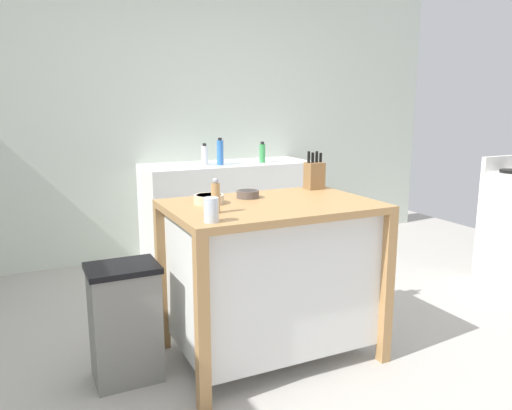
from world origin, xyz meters
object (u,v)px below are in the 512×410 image
at_px(kitchen_island, 271,271).
at_px(bowl_stoneware_deep, 248,194).
at_px(bowl_ceramic_small, 209,199).
at_px(drinking_cup, 211,210).
at_px(pepper_grinder, 216,197).
at_px(trash_bin, 125,322).
at_px(knife_block, 314,175).
at_px(sink_faucet, 223,150).
at_px(bottle_spray_cleaner, 262,153).
at_px(bottle_hand_soap, 205,155).
at_px(bottle_dish_soap, 220,152).

xyz_separation_m(kitchen_island, bowl_stoneware_deep, (-0.06, 0.19, 0.42)).
relative_size(bowl_ceramic_small, drinking_cup, 1.43).
distance_m(drinking_cup, pepper_grinder, 0.20).
xyz_separation_m(pepper_grinder, trash_bin, (-0.44, 0.21, -0.67)).
bearing_deg(knife_block, kitchen_island, -148.08).
bearing_deg(kitchen_island, bowl_ceramic_small, 158.69).
bearing_deg(sink_faucet, kitchen_island, -104.44).
bearing_deg(kitchen_island, bowl_stoneware_deep, 107.38).
relative_size(kitchen_island, bowl_ceramic_small, 6.89).
bearing_deg(bowl_ceramic_small, pepper_grinder, -102.03).
xyz_separation_m(bowl_stoneware_deep, bottle_spray_cleaner, (0.89, 1.60, 0.06)).
height_order(bowl_ceramic_small, bottle_spray_cleaner, bottle_spray_cleaner).
xyz_separation_m(trash_bin, sink_faucet, (1.33, 1.92, 0.68)).
relative_size(bowl_ceramic_small, bottle_spray_cleaner, 0.85).
bearing_deg(pepper_grinder, knife_block, 25.46).
distance_m(kitchen_island, bowl_ceramic_small, 0.55).
distance_m(knife_block, bottle_spray_cleaner, 1.56).
relative_size(knife_block, bottle_hand_soap, 1.25).
distance_m(bowl_stoneware_deep, pepper_grinder, 0.44).
xyz_separation_m(pepper_grinder, bottle_hand_soap, (0.65, 1.97, -0.01)).
xyz_separation_m(bowl_stoneware_deep, bottle_hand_soap, (0.34, 1.67, 0.06)).
bearing_deg(knife_block, bowl_stoneware_deep, -169.71).
distance_m(kitchen_island, pepper_grinder, 0.62).
distance_m(bottle_dish_soap, bottle_spray_cleaner, 0.42).
relative_size(knife_block, drinking_cup, 2.09).
height_order(knife_block, bowl_stoneware_deep, knife_block).
distance_m(pepper_grinder, sink_faucet, 2.31).
height_order(drinking_cup, trash_bin, drinking_cup).
bearing_deg(bottle_hand_soap, bowl_ceramic_small, -109.19).
relative_size(bowl_ceramic_small, trash_bin, 0.26).
bearing_deg(bottle_hand_soap, bottle_dish_soap, -21.08).
xyz_separation_m(kitchen_island, bottle_dish_soap, (0.41, 1.81, 0.50)).
bearing_deg(knife_block, trash_bin, -171.62).
bearing_deg(trash_bin, bottle_dish_soap, 54.52).
xyz_separation_m(sink_faucet, bottle_spray_cleaner, (0.31, -0.23, -0.02)).
distance_m(trash_bin, bottle_spray_cleaner, 2.45).
bearing_deg(drinking_cup, bottle_dish_soap, 67.38).
height_order(trash_bin, sink_faucet, sink_faucet).
bearing_deg(bowl_stoneware_deep, kitchen_island, -72.62).
xyz_separation_m(bottle_dish_soap, bottle_spray_cleaner, (0.42, -0.02, -0.02)).
bearing_deg(bottle_spray_cleaner, bowl_ceramic_small, -124.64).
bearing_deg(bottle_dish_soap, bowl_ceramic_small, -113.55).
xyz_separation_m(bowl_stoneware_deep, bottle_dish_soap, (0.47, 1.62, 0.08)).
xyz_separation_m(knife_block, bottle_dish_soap, (-0.04, 1.53, 0.01)).
height_order(kitchen_island, pepper_grinder, pepper_grinder).
height_order(knife_block, trash_bin, knife_block).
relative_size(bowl_stoneware_deep, trash_bin, 0.21).
bearing_deg(bottle_spray_cleaner, knife_block, -104.09).
bearing_deg(kitchen_island, sink_faucet, 75.56).
height_order(kitchen_island, knife_block, knife_block).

